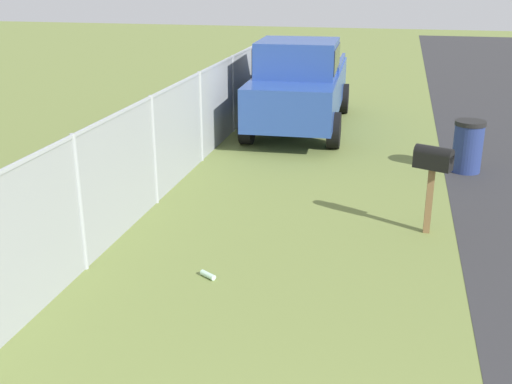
% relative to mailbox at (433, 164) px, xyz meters
% --- Properties ---
extents(mailbox, '(0.38, 0.55, 1.27)m').
position_rel_mailbox_xyz_m(mailbox, '(0.00, 0.00, 0.00)').
color(mailbox, brown).
rests_on(mailbox, ground).
extents(pickup_truck, '(5.32, 2.27, 2.09)m').
position_rel_mailbox_xyz_m(pickup_truck, '(5.69, 2.77, 0.09)').
color(pickup_truck, '#284793').
rests_on(pickup_truck, ground).
extents(trash_bin, '(0.56, 0.56, 0.96)m').
position_rel_mailbox_xyz_m(trash_bin, '(3.09, -0.79, -0.53)').
color(trash_bin, navy).
rests_on(trash_bin, ground).
extents(fence_section, '(14.52, 0.07, 1.74)m').
position_rel_mailbox_xyz_m(fence_section, '(0.27, 4.20, -0.08)').
color(fence_section, '#9EA3A8').
rests_on(fence_section, ground).
extents(litter_bottle_midfield_b, '(0.18, 0.22, 0.07)m').
position_rel_mailbox_xyz_m(litter_bottle_midfield_b, '(-2.04, 2.64, -0.98)').
color(litter_bottle_midfield_b, '#B2D8BF').
rests_on(litter_bottle_midfield_b, ground).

